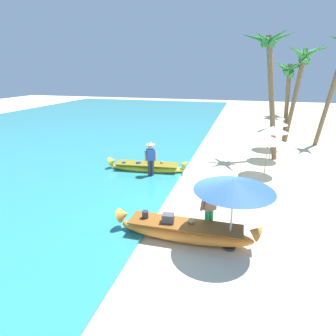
# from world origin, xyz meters

# --- Properties ---
(ground_plane) EXTENTS (80.00, 80.00, 0.00)m
(ground_plane) POSITION_xyz_m (0.00, 0.00, 0.00)
(ground_plane) COLOR beige
(sea) EXTENTS (24.00, 56.00, 0.10)m
(sea) POSITION_xyz_m (-13.31, 8.00, 0.05)
(sea) COLOR teal
(sea) RESTS_ON ground
(boat_orange_foreground) EXTENTS (4.26, 0.79, 0.85)m
(boat_orange_foreground) POSITION_xyz_m (-0.07, -1.21, 0.31)
(boat_orange_foreground) COLOR orange
(boat_orange_foreground) RESTS_ON ground
(boat_yellow_midground) EXTENTS (3.99, 1.14, 0.76)m
(boat_yellow_midground) POSITION_xyz_m (-3.06, 4.02, 0.26)
(boat_yellow_midground) COLOR yellow
(boat_yellow_midground) RESTS_ON ground
(person_vendor_hatted) EXTENTS (0.57, 0.45, 1.71)m
(person_vendor_hatted) POSITION_xyz_m (-2.66, 3.39, 0.99)
(person_vendor_hatted) COLOR #333842
(person_vendor_hatted) RESTS_ON ground
(person_tourist_customer) EXTENTS (0.56, 0.49, 1.70)m
(person_tourist_customer) POSITION_xyz_m (0.57, -0.77, 0.96)
(person_tourist_customer) COLOR green
(person_tourist_customer) RESTS_ON ground
(patio_umbrella_large) EXTENTS (2.14, 2.14, 2.09)m
(patio_umbrella_large) POSITION_xyz_m (1.23, -1.26, 1.92)
(patio_umbrella_large) COLOR #B7B7BC
(patio_umbrella_large) RESTS_ON ground
(parasol_row_0) EXTENTS (1.60, 1.60, 1.91)m
(parasol_row_0) POSITION_xyz_m (2.50, 5.17, 1.75)
(parasol_row_0) COLOR #8E6B47
(parasol_row_0) RESTS_ON ground
(parasol_row_1) EXTENTS (1.60, 1.60, 1.91)m
(parasol_row_1) POSITION_xyz_m (2.88, 7.62, 1.75)
(parasol_row_1) COLOR #8E6B47
(parasol_row_1) RESTS_ON ground
(parasol_row_2) EXTENTS (1.60, 1.60, 1.91)m
(parasol_row_2) POSITION_xyz_m (3.17, 10.02, 1.75)
(parasol_row_2) COLOR #8E6B47
(parasol_row_2) RESTS_ON ground
(parasol_row_3) EXTENTS (1.60, 1.60, 1.91)m
(parasol_row_3) POSITION_xyz_m (3.27, 12.54, 1.75)
(parasol_row_3) COLOR #8E6B47
(parasol_row_3) RESTS_ON ground
(palm_tree_tall_inland) EXTENTS (2.76, 2.40, 6.39)m
(palm_tree_tall_inland) POSITION_xyz_m (4.70, 12.42, 5.16)
(palm_tree_tall_inland) COLOR brown
(palm_tree_tall_inland) RESTS_ON ground
(palm_tree_leaning_seaward) EXTENTS (2.66, 2.48, 5.48)m
(palm_tree_leaning_seaward) POSITION_xyz_m (3.99, 12.76, 4.39)
(palm_tree_leaning_seaward) COLOR brown
(palm_tree_leaning_seaward) RESTS_ON ground
(palm_tree_far_behind) EXTENTS (2.66, 2.70, 6.71)m
(palm_tree_far_behind) POSITION_xyz_m (2.29, 7.93, 5.41)
(palm_tree_far_behind) COLOR brown
(palm_tree_far_behind) RESTS_ON ground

